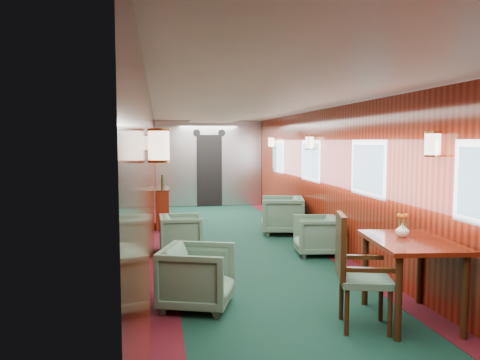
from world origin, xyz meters
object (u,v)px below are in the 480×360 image
at_px(armchair_right_near, 316,235).
at_px(dining_table, 411,253).
at_px(credenza, 162,207).
at_px(armchair_left_far, 181,234).
at_px(armchair_right_far, 282,215).
at_px(armchair_left_near, 197,277).
at_px(side_chair, 354,267).

bearing_deg(armchair_right_near, dining_table, 8.72).
xyz_separation_m(credenza, armchair_right_near, (2.43, -2.90, -0.12)).
height_order(armchair_left_far, armchair_right_far, armchair_right_far).
relative_size(credenza, armchair_left_near, 1.47).
relative_size(armchair_left_near, armchair_left_far, 1.10).
relative_size(armchair_left_near, armchair_right_near, 1.10).
bearing_deg(armchair_left_far, armchair_left_near, 180.00).
bearing_deg(armchair_right_near, armchair_left_near, -36.97).
relative_size(credenza, armchair_right_near, 1.61).
bearing_deg(armchair_right_far, dining_table, 14.27).
xyz_separation_m(armchair_left_near, armchair_right_far, (1.99, 3.82, 0.03)).
xyz_separation_m(credenza, armchair_left_near, (0.34, -4.97, -0.08)).
height_order(side_chair, credenza, side_chair).
bearing_deg(dining_table, armchair_right_near, 97.47).
distance_m(credenza, armchair_right_far, 2.60).
bearing_deg(side_chair, armchair_right_near, 92.63).
relative_size(dining_table, side_chair, 1.07).
bearing_deg(armchair_left_near, armchair_right_far, -8.66).
relative_size(dining_table, armchair_right_far, 1.48).
xyz_separation_m(dining_table, armchair_left_far, (-2.16, 3.35, -0.39)).
height_order(dining_table, armchair_left_far, dining_table).
bearing_deg(armchair_left_far, dining_table, -148.32).
bearing_deg(dining_table, armchair_right_far, 98.62).
relative_size(credenza, armchair_right_far, 1.36).
height_order(credenza, armchair_right_far, credenza).
relative_size(armchair_left_near, armchair_right_far, 0.93).
height_order(dining_table, credenza, credenza).
height_order(dining_table, side_chair, side_chair).
bearing_deg(armchair_right_far, armchair_right_near, 16.12).
height_order(armchair_right_near, armchair_right_far, armchair_right_far).
xyz_separation_m(dining_table, side_chair, (-0.65, -0.08, -0.09)).
xyz_separation_m(dining_table, armchair_right_near, (-0.02, 2.82, -0.39)).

